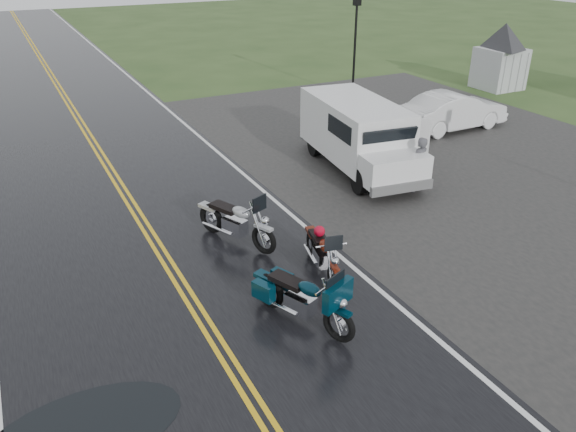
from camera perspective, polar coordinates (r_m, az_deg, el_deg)
The scene contains 11 objects.
ground at distance 11.42m, azimuth -8.07°, elevation -11.41°, with size 120.00×120.00×0.00m, color #2D471E.
road at distance 20.08m, azimuth -17.92°, elevation 4.92°, with size 8.00×100.00×0.04m, color black.
parking_pad at distance 20.54m, azimuth 16.81°, elevation 5.54°, with size 14.00×24.00×0.03m, color black.
visitor_center at distance 31.01m, azimuth 21.08°, elevation 16.35°, with size 16.00×10.00×4.80m, color #A8AAAD, non-canonical shape.
motorcycle_red at distance 12.02m, azimuth 4.72°, elevation -5.33°, with size 0.80×2.20×1.30m, color #561709, non-canonical shape.
motorcycle_teal at distance 10.61m, azimuth 5.26°, elevation -9.72°, with size 0.88×2.43×1.44m, color #042432, non-canonical shape.
motorcycle_silver at distance 13.37m, azimuth -2.49°, elevation -1.31°, with size 0.91×2.50×1.48m, color #9C9EA3, non-canonical shape.
van_white at distance 16.67m, azimuth 7.46°, elevation 5.78°, with size 2.17×5.79×2.28m, color silver, non-canonical shape.
person_at_van at distance 17.27m, azimuth 13.13°, elevation 5.02°, with size 0.62×0.41×1.69m, color #46454A.
sedan_white at distance 23.65m, azimuth 16.49°, elevation 10.14°, with size 1.56×4.47×1.47m, color silver.
lamp_post_far_right at distance 27.65m, azimuth 6.80°, elevation 16.67°, with size 0.40×0.40×4.68m, color black, non-canonical shape.
Camera 1 is at (-2.69, -8.65, 6.97)m, focal length 35.00 mm.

